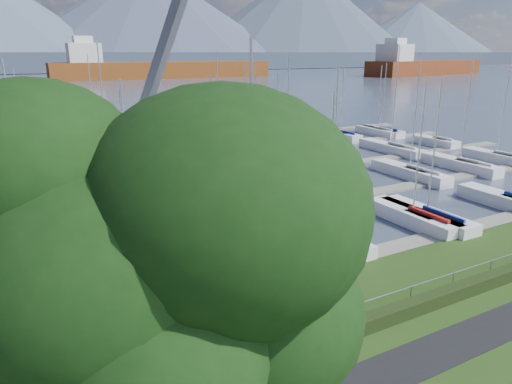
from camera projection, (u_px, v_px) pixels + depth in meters
path at (429, 355)px, 18.78m from camera, size 160.00×2.00×0.04m
water at (32, 77)px, 240.02m from camera, size 800.00×540.00×0.20m
hedge at (385, 317)px, 20.87m from camera, size 80.00×0.70×0.70m
fence at (380, 297)px, 20.95m from camera, size 80.00×0.04×0.04m
foothill at (24, 62)px, 297.00m from camera, size 900.00×80.00×12.00m
mountains at (22, 5)px, 351.15m from camera, size 1190.00×360.00×115.00m
docks at (186, 186)px, 43.23m from camera, size 90.00×41.60×0.25m
tree at (175, 271)px, 8.05m from camera, size 7.68×6.02×11.91m
crane at (165, 125)px, 43.29m from camera, size 7.63×12.96×22.35m
cargo_ship_mid at (156, 70)px, 223.79m from camera, size 107.19×19.80×21.50m
cargo_ship_east at (421, 68)px, 255.43m from camera, size 86.93×31.27×21.50m
sailboat_fleet at (171, 123)px, 43.71m from camera, size 75.83×50.11×13.74m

